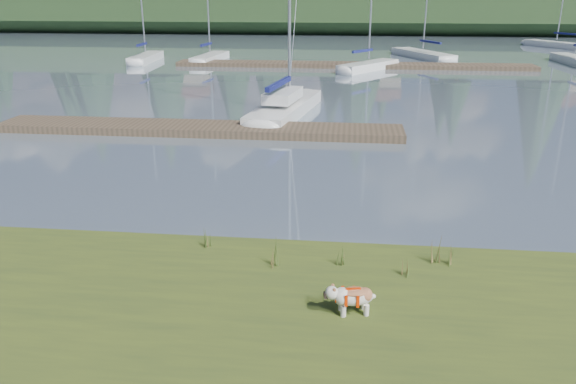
# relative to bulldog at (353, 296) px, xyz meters

# --- Properties ---
(ground) EXTENTS (200.00, 200.00, 0.00)m
(ground) POSITION_rel_bulldog_xyz_m (-2.05, 34.20, -0.66)
(ground) COLOR gray
(ground) RESTS_ON ground
(ridge) EXTENTS (200.00, 20.00, 5.00)m
(ridge) POSITION_rel_bulldog_xyz_m (-2.05, 77.20, 1.84)
(ridge) COLOR #1D3118
(ridge) RESTS_ON ground
(bulldog) EXTENTS (0.83, 0.43, 0.49)m
(bulldog) POSITION_rel_bulldog_xyz_m (0.00, 0.00, 0.00)
(bulldog) COLOR silver
(bulldog) RESTS_ON bank
(sailboat_main) EXTENTS (2.91, 8.50, 12.06)m
(sailboat_main) POSITION_rel_bulldog_xyz_m (-2.91, 17.44, -0.23)
(sailboat_main) COLOR white
(sailboat_main) RESTS_ON ground
(dock_near) EXTENTS (16.00, 2.00, 0.30)m
(dock_near) POSITION_rel_bulldog_xyz_m (-6.05, 13.20, -0.51)
(dock_near) COLOR #4C3D2C
(dock_near) RESTS_ON ground
(dock_far) EXTENTS (26.00, 2.20, 0.30)m
(dock_far) POSITION_rel_bulldog_xyz_m (-0.05, 34.20, -0.51)
(dock_far) COLOR #4C3D2C
(dock_far) RESTS_ON ground
(sailboat_bg_0) EXTENTS (1.79, 6.82, 9.93)m
(sailboat_bg_0) POSITION_rel_bulldog_xyz_m (-16.32, 36.42, -0.33)
(sailboat_bg_0) COLOR white
(sailboat_bg_0) RESTS_ON ground
(sailboat_bg_1) EXTENTS (1.87, 6.92, 10.33)m
(sailboat_bg_1) POSITION_rel_bulldog_xyz_m (-11.18, 36.98, -0.33)
(sailboat_bg_1) COLOR white
(sailboat_bg_1) RESTS_ON ground
(sailboat_bg_2) EXTENTS (4.90, 6.25, 10.20)m
(sailboat_bg_2) POSITION_rel_bulldog_xyz_m (1.40, 32.98, -0.32)
(sailboat_bg_2) COLOR white
(sailboat_bg_2) RESTS_ON ground
(sailboat_bg_3) EXTENTS (5.10, 8.51, 12.55)m
(sailboat_bg_3) POSITION_rel_bulldog_xyz_m (5.44, 41.46, -0.33)
(sailboat_bg_3) COLOR white
(sailboat_bg_3) RESTS_ON ground
(sailboat_bg_4) EXTENTS (1.65, 7.20, 10.64)m
(sailboat_bg_4) POSITION_rel_bulldog_xyz_m (16.77, 38.50, -0.33)
(sailboat_bg_4) COLOR white
(sailboat_bg_4) RESTS_ON ground
(sailboat_bg_5) EXTENTS (5.18, 7.35, 10.97)m
(sailboat_bg_5) POSITION_rel_bulldog_xyz_m (19.59, 52.21, -0.34)
(sailboat_bg_5) COLOR white
(sailboat_bg_5) RESTS_ON ground
(weed_0) EXTENTS (0.17, 0.14, 0.59)m
(weed_0) POSITION_rel_bulldog_xyz_m (-1.44, 1.45, -0.06)
(weed_0) COLOR #475B23
(weed_0) RESTS_ON bank
(weed_1) EXTENTS (0.17, 0.14, 0.43)m
(weed_1) POSITION_rel_bulldog_xyz_m (-0.21, 1.65, -0.12)
(weed_1) COLOR #475B23
(weed_1) RESTS_ON bank
(weed_2) EXTENTS (0.17, 0.14, 0.53)m
(weed_2) POSITION_rel_bulldog_xyz_m (1.57, 2.00, -0.08)
(weed_2) COLOR #475B23
(weed_2) RESTS_ON bank
(weed_3) EXTENTS (0.17, 0.14, 0.47)m
(weed_3) POSITION_rel_bulldog_xyz_m (-2.88, 2.15, -0.11)
(weed_3) COLOR #475B23
(weed_3) RESTS_ON bank
(weed_4) EXTENTS (0.17, 0.14, 0.39)m
(weed_4) POSITION_rel_bulldog_xyz_m (0.98, 1.35, -0.14)
(weed_4) COLOR #475B23
(weed_4) RESTS_ON bank
(weed_5) EXTENTS (0.17, 0.14, 0.55)m
(weed_5) POSITION_rel_bulldog_xyz_m (1.82, 1.92, -0.08)
(weed_5) COLOR #475B23
(weed_5) RESTS_ON bank
(mud_lip) EXTENTS (60.00, 0.50, 0.14)m
(mud_lip) POSITION_rel_bulldog_xyz_m (-2.05, 2.60, -0.59)
(mud_lip) COLOR #33281C
(mud_lip) RESTS_ON ground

